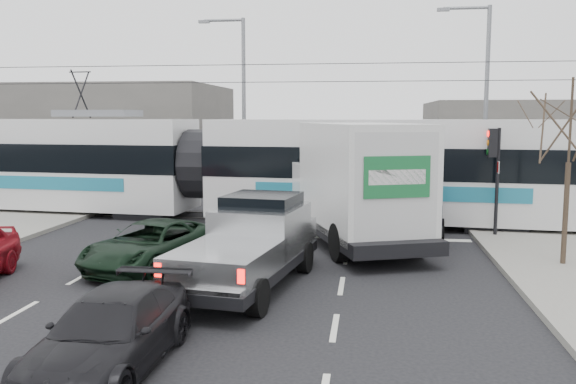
# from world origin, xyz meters

# --- Properties ---
(ground) EXTENTS (120.00, 120.00, 0.00)m
(ground) POSITION_xyz_m (0.00, 0.00, 0.00)
(ground) COLOR black
(ground) RESTS_ON ground
(rails) EXTENTS (60.00, 1.60, 0.03)m
(rails) POSITION_xyz_m (0.00, 10.00, 0.01)
(rails) COLOR #33302D
(rails) RESTS_ON ground
(building_left) EXTENTS (14.00, 10.00, 6.00)m
(building_left) POSITION_xyz_m (-14.00, 22.00, 3.00)
(building_left) COLOR slate
(building_left) RESTS_ON ground
(building_right) EXTENTS (12.00, 10.00, 5.00)m
(building_right) POSITION_xyz_m (12.00, 24.00, 2.50)
(building_right) COLOR slate
(building_right) RESTS_ON ground
(bare_tree) EXTENTS (2.40, 2.40, 5.00)m
(bare_tree) POSITION_xyz_m (7.60, 2.50, 3.79)
(bare_tree) COLOR #47382B
(bare_tree) RESTS_ON ground
(traffic_signal) EXTENTS (0.44, 0.44, 3.60)m
(traffic_signal) POSITION_xyz_m (6.47, 6.50, 2.74)
(traffic_signal) COLOR black
(traffic_signal) RESTS_ON ground
(street_lamp_near) EXTENTS (2.38, 0.25, 9.00)m
(street_lamp_near) POSITION_xyz_m (7.31, 14.00, 5.11)
(street_lamp_near) COLOR slate
(street_lamp_near) RESTS_ON ground
(street_lamp_far) EXTENTS (2.38, 0.25, 9.00)m
(street_lamp_far) POSITION_xyz_m (-4.19, 16.00, 5.11)
(street_lamp_far) COLOR slate
(street_lamp_far) RESTS_ON ground
(catenary) EXTENTS (60.00, 0.20, 7.00)m
(catenary) POSITION_xyz_m (0.00, 10.00, 3.88)
(catenary) COLOR black
(catenary) RESTS_ON ground
(tram) EXTENTS (29.41, 5.65, 5.97)m
(tram) POSITION_xyz_m (-4.50, 9.48, 2.12)
(tram) COLOR silver
(tram) RESTS_ON ground
(silver_pickup) EXTENTS (2.91, 6.16, 2.15)m
(silver_pickup) POSITION_xyz_m (-0.48, -0.15, 1.07)
(silver_pickup) COLOR black
(silver_pickup) RESTS_ON ground
(box_truck) EXTENTS (5.23, 8.27, 3.91)m
(box_truck) POSITION_xyz_m (1.90, 4.87, 1.93)
(box_truck) COLOR black
(box_truck) RESTS_ON ground
(navy_pickup) EXTENTS (2.50, 5.66, 2.32)m
(navy_pickup) POSITION_xyz_m (3.82, 7.36, 1.15)
(navy_pickup) COLOR black
(navy_pickup) RESTS_ON ground
(green_car) EXTENTS (3.22, 4.97, 1.27)m
(green_car) POSITION_xyz_m (-3.53, 1.13, 0.64)
(green_car) COLOR black
(green_car) RESTS_ON ground
(dark_car) EXTENTS (1.82, 4.30, 1.24)m
(dark_car) POSITION_xyz_m (-1.82, -5.46, 0.62)
(dark_car) COLOR black
(dark_car) RESTS_ON ground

